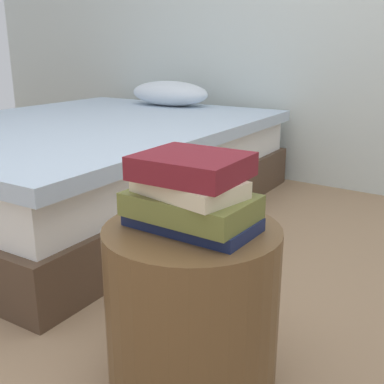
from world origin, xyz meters
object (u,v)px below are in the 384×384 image
bed (88,163)px  book_navy (192,222)px  side_table (192,309)px  book_olive (189,205)px  book_cream (187,186)px  book_maroon (193,167)px

bed → book_navy: 1.58m
bed → side_table: 1.57m
book_navy → book_olive: bearing=-117.0°
bed → book_olive: bed is taller
book_navy → book_cream: bearing=-107.4°
side_table → book_maroon: 0.36m
side_table → bed: bearing=146.3°
bed → book_maroon: (1.31, -0.87, 0.35)m
book_olive → book_cream: (-0.00, -0.01, 0.05)m
book_olive → book_maroon: (0.01, 0.00, 0.09)m
book_navy → bed: bearing=145.3°
side_table → book_olive: bearing=-125.4°
book_maroon → book_cream: bearing=-141.6°
book_navy → book_maroon: book_maroon is taller
book_navy → book_maroon: (0.01, -0.01, 0.13)m
book_olive → book_cream: 0.05m
side_table → book_navy: 0.23m
book_navy → book_cream: 0.09m
book_navy → book_olive: book_olive is taller
book_cream → book_maroon: book_maroon is taller
book_maroon → book_olive: bearing=-173.7°
side_table → book_maroon: bearing=-38.3°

